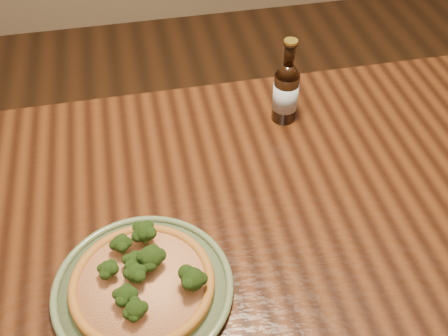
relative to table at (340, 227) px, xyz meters
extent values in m
cube|color=#401F0D|center=(0.00, 0.00, 0.07)|extent=(1.60, 0.90, 0.04)
cylinder|color=#401F0D|center=(-0.73, 0.38, -0.30)|extent=(0.07, 0.07, 0.71)
cylinder|color=#5B704D|center=(-0.44, -0.13, 0.10)|extent=(0.30, 0.30, 0.01)
torus|color=#5B704D|center=(-0.44, -0.13, 0.11)|extent=(0.32, 0.32, 0.01)
torus|color=#5B704D|center=(-0.44, -0.13, 0.10)|extent=(0.26, 0.26, 0.01)
cylinder|color=#AE6F27|center=(-0.44, -0.13, 0.11)|extent=(0.26, 0.26, 0.01)
torus|color=#AE6F27|center=(-0.44, -0.13, 0.12)|extent=(0.26, 0.26, 0.02)
cylinder|color=beige|center=(-0.44, -0.13, 0.12)|extent=(0.22, 0.22, 0.01)
sphere|color=#2B4B17|center=(-0.42, -0.05, 0.15)|extent=(0.05, 0.05, 0.04)
sphere|color=#2B4B17|center=(-0.49, -0.11, 0.14)|extent=(0.04, 0.04, 0.03)
sphere|color=#2B4B17|center=(-0.35, -0.16, 0.15)|extent=(0.04, 0.04, 0.04)
sphere|color=#2B4B17|center=(-0.45, -0.13, 0.15)|extent=(0.04, 0.04, 0.03)
sphere|color=#2B4B17|center=(-0.42, -0.10, 0.15)|extent=(0.05, 0.05, 0.04)
sphere|color=#2B4B17|center=(-0.47, -0.17, 0.15)|extent=(0.04, 0.04, 0.03)
sphere|color=#2B4B17|center=(-0.45, -0.20, 0.15)|extent=(0.03, 0.03, 0.03)
sphere|color=#2B4B17|center=(-0.47, -0.06, 0.15)|extent=(0.03, 0.03, 0.03)
sphere|color=#2B4B17|center=(-0.45, -0.10, 0.14)|extent=(0.04, 0.04, 0.03)
cylinder|color=black|center=(-0.06, 0.28, 0.16)|extent=(0.06, 0.06, 0.13)
cone|color=black|center=(-0.06, 0.28, 0.23)|extent=(0.06, 0.06, 0.03)
cylinder|color=black|center=(-0.06, 0.28, 0.28)|extent=(0.02, 0.02, 0.06)
torus|color=black|center=(-0.06, 0.28, 0.30)|extent=(0.03, 0.03, 0.00)
cylinder|color=#A58C33|center=(-0.06, 0.28, 0.31)|extent=(0.03, 0.03, 0.01)
cylinder|color=silver|center=(-0.06, 0.28, 0.16)|extent=(0.06, 0.06, 0.07)
camera|label=1|loc=(-0.40, -0.65, 0.92)|focal=42.00mm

